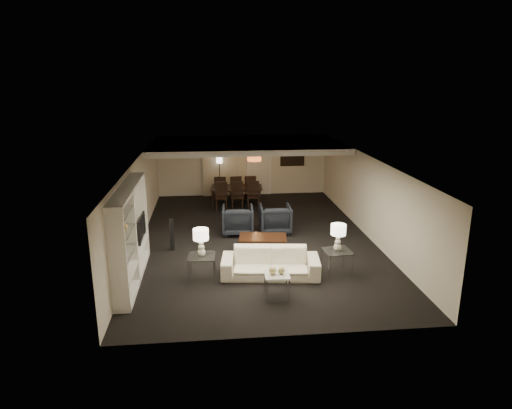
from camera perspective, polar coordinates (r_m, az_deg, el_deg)
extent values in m
plane|color=black|center=(14.14, 0.00, -4.29)|extent=(11.00, 11.00, 0.00)
cube|color=silver|center=(13.49, 0.00, 5.73)|extent=(7.00, 11.00, 0.02)
cube|color=beige|center=(19.10, -1.71, 4.92)|extent=(7.00, 0.02, 2.50)
cube|color=beige|center=(8.62, 3.83, -9.00)|extent=(7.00, 0.02, 2.50)
cube|color=beige|center=(13.86, -14.55, 0.19)|extent=(0.02, 11.00, 2.50)
cube|color=beige|center=(14.53, 13.86, 0.96)|extent=(0.02, 11.00, 2.50)
cube|color=silver|center=(16.94, -1.24, 7.46)|extent=(7.00, 4.00, 0.20)
cube|color=beige|center=(18.99, -4.41, 4.66)|extent=(1.50, 0.12, 2.40)
cube|color=silver|center=(19.17, 0.39, 4.36)|extent=(0.90, 0.05, 2.10)
cube|color=#142D38|center=(19.27, 4.56, 5.88)|extent=(0.95, 0.04, 0.65)
cylinder|color=#D8591E|center=(17.05, -0.22, 5.88)|extent=(0.52, 0.52, 0.24)
imported|color=beige|center=(11.48, 1.81, -7.32)|extent=(2.52, 1.22, 0.71)
imported|color=black|center=(14.47, -2.30, -1.94)|extent=(1.02, 1.04, 0.90)
imported|color=black|center=(14.59, 2.42, -1.79)|extent=(1.00, 1.02, 0.90)
sphere|color=#E3CA78|center=(10.35, 2.09, -8.25)|extent=(0.18, 0.18, 0.18)
sphere|color=tan|center=(10.38, 3.20, -8.25)|extent=(0.16, 0.16, 0.16)
imported|color=black|center=(12.22, -14.62, -2.86)|extent=(1.07, 0.14, 0.61)
imported|color=#222A97|center=(10.44, -16.29, -5.67)|extent=(0.17, 0.17, 0.18)
imported|color=#B78E3D|center=(10.58, -16.20, -2.54)|extent=(0.16, 0.16, 0.17)
cube|color=black|center=(13.31, -10.46, -3.73)|extent=(0.13, 0.13, 0.94)
imported|color=black|center=(17.74, -2.47, 1.06)|extent=(2.06, 1.25, 0.70)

